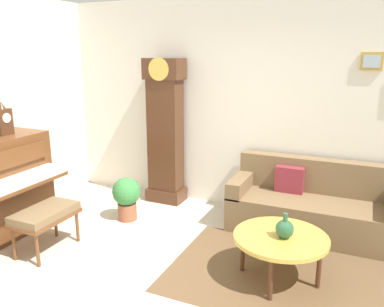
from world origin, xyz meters
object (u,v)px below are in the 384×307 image
Objects in this scene: green_jug at (285,229)px; grandfather_clock at (165,135)px; potted_plant at (127,196)px; piano_bench at (45,216)px; couch at (312,206)px; coffee_table at (281,239)px; mantel_clock at (3,120)px.

grandfather_clock is at bearing 144.35° from green_jug.
potted_plant is at bearing 164.13° from green_jug.
piano_bench is 0.34× the size of grandfather_clock.
grandfather_clock reaches higher than couch.
couch is 1.22m from coffee_table.
grandfather_clock reaches higher than green_jug.
potted_plant is (-2.20, -0.64, 0.01)m from couch.
coffee_table is 3.67× the size of green_jug.
green_jug is (-0.09, -1.24, 0.22)m from couch.
green_jug is 2.21m from potted_plant.
green_jug is at bearing -94.13° from couch.
piano_bench is at bearing -104.58° from grandfather_clock.
grandfather_clock is 2.46m from green_jug.
mantel_clock is at bearing 161.55° from piano_bench.
couch is 7.92× the size of green_jug.
couch reaches higher than coffee_table.
grandfather_clock is 2.06m from mantel_clock.
couch is 2.29m from potted_plant.
mantel_clock is at bearing -176.14° from coffee_table.
grandfather_clock is 1.07× the size of couch.
green_jug reaches higher than coffee_table.
couch reaches higher than potted_plant.
piano_bench is at bearing -18.45° from mantel_clock.
grandfather_clock is at bearing 52.24° from mantel_clock.
piano_bench is 2.50m from green_jug.
green_jug is at bearing 10.21° from piano_bench.
piano_bench is 0.37× the size of couch.
coffee_table is at bearing 143.65° from green_jug.
grandfather_clock reaches higher than potted_plant.
couch is 1.26m from green_jug.
potted_plant is at bearing 35.65° from mantel_clock.
grandfather_clock reaches higher than mantel_clock.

